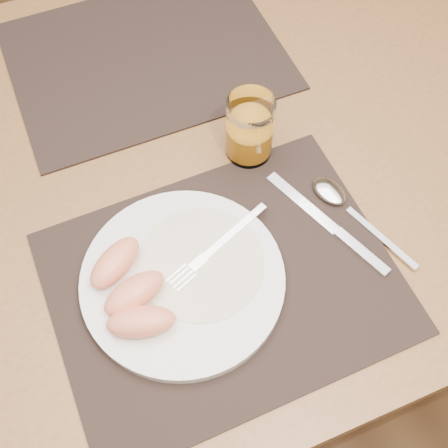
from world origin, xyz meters
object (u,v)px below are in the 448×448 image
placemat_far (146,56)px  fork (211,252)px  knife (336,231)px  spoon (337,198)px  table (186,185)px  plate (183,279)px  juice_glass (250,131)px  placemat_near (224,282)px

placemat_far → fork: size_ratio=2.68×
knife → placemat_far: bearing=107.8°
fork → spoon: fork is taller
fork → knife: (0.18, -0.03, -0.02)m
table → plate: plate is taller
spoon → juice_glass: bearing=122.2°
table → placemat_far: placemat_far is taller
placemat_far → plate: bearing=-101.7°
juice_glass → table: bearing=161.3°
spoon → fork: bearing=-174.8°
fork → juice_glass: size_ratio=1.59×
knife → juice_glass: 0.19m
placemat_near → spoon: spoon is taller
table → knife: size_ratio=6.63×
knife → juice_glass: juice_glass is taller
table → plate: (-0.07, -0.20, 0.10)m
placemat_near → fork: fork is taller
placemat_near → plate: size_ratio=1.67×
placemat_near → spoon: 0.21m
placemat_far → juice_glass: (0.08, -0.25, 0.05)m
table → fork: bearing=-97.7°
table → placemat_far: size_ratio=3.11×
plate → spoon: (0.25, 0.04, -0.00)m
plate → juice_glass: size_ratio=2.56×
placemat_far → plate: size_ratio=1.67×
spoon → knife: bearing=-118.2°
table → placemat_far: bearing=86.4°
table → plate: bearing=-110.0°
placemat_near → plate: (-0.05, 0.02, 0.01)m
placemat_near → knife: 0.18m
knife → juice_glass: (-0.06, 0.18, 0.04)m
juice_glass → knife: bearing=-72.2°
table → spoon: 0.26m
knife → table: bearing=126.0°
placemat_near → placemat_far: (0.04, 0.44, 0.00)m
placemat_far → juice_glass: bearing=-72.1°
placemat_far → fork: 0.40m
placemat_far → spoon: size_ratio=2.40×
table → plate: 0.23m
fork → knife: fork is taller
placemat_far → plate: 0.43m
spoon → juice_glass: (-0.08, 0.13, 0.04)m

